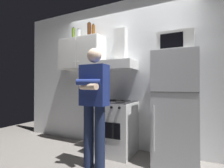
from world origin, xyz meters
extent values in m
plane|color=slate|center=(0.00, 0.00, 0.00)|extent=(7.00, 7.00, 0.00)
cube|color=white|center=(0.00, 0.60, 1.35)|extent=(4.80, 0.10, 2.70)
cube|color=white|center=(-0.85, 0.38, 1.75)|extent=(0.90, 0.34, 0.60)
cube|color=white|center=(-1.07, 0.20, 1.75)|extent=(0.43, 0.01, 0.58)
cube|color=white|center=(-0.62, 0.20, 1.75)|extent=(0.43, 0.01, 0.58)
sphere|color=#B2B2B7|center=(-0.89, 0.19, 1.57)|extent=(0.02, 0.02, 0.02)
sphere|color=#B2B2B7|center=(-0.81, 0.19, 1.57)|extent=(0.02, 0.02, 0.02)
cube|color=silver|center=(-0.05, 0.25, 0.42)|extent=(0.60, 0.60, 0.85)
cube|color=black|center=(-0.05, 0.25, 0.86)|extent=(0.59, 0.59, 0.01)
cube|color=black|center=(-0.05, -0.05, 0.45)|extent=(0.42, 0.01, 0.24)
cylinder|color=black|center=(-0.18, 0.13, 0.87)|extent=(0.16, 0.16, 0.01)
cylinder|color=black|center=(0.08, 0.13, 0.87)|extent=(0.16, 0.16, 0.01)
cylinder|color=black|center=(-0.18, 0.37, 0.87)|extent=(0.16, 0.16, 0.01)
cylinder|color=black|center=(0.08, 0.37, 0.87)|extent=(0.16, 0.16, 0.01)
cylinder|color=black|center=(-0.25, -0.06, 0.80)|extent=(0.04, 0.02, 0.04)
cylinder|color=black|center=(-0.12, -0.06, 0.80)|extent=(0.04, 0.02, 0.04)
cylinder|color=black|center=(0.02, -0.06, 0.80)|extent=(0.04, 0.02, 0.04)
cylinder|color=black|center=(0.15, -0.06, 0.80)|extent=(0.04, 0.02, 0.04)
cube|color=white|center=(-0.05, 0.33, 1.47)|extent=(0.60, 0.44, 0.15)
cube|color=white|center=(-0.05, 0.47, 1.85)|extent=(0.20, 0.16, 0.60)
cube|color=silver|center=(0.90, 0.25, 0.80)|extent=(0.60, 0.60, 1.60)
cube|color=#4C4C4C|center=(0.90, -0.05, 1.04)|extent=(0.59, 0.01, 0.01)
cylinder|color=silver|center=(0.65, -0.06, 0.56)|extent=(0.02, 0.02, 0.60)
cube|color=silver|center=(0.90, 0.27, 1.74)|extent=(0.48, 0.36, 0.28)
cube|color=black|center=(0.86, 0.09, 1.74)|extent=(0.30, 0.01, 0.20)
cylinder|color=#192342|center=(-0.19, -0.35, 0.42)|extent=(0.14, 0.14, 0.85)
cylinder|color=#192342|center=(-0.01, -0.35, 0.42)|extent=(0.14, 0.14, 0.85)
cube|color=navy|center=(-0.10, -0.35, 1.13)|extent=(0.38, 0.20, 0.56)
cylinder|color=navy|center=(-0.10, -0.49, 1.17)|extent=(0.33, 0.17, 0.08)
cylinder|color=beige|center=(-0.10, -0.49, 1.11)|extent=(0.33, 0.17, 0.08)
sphere|color=beige|center=(-0.10, -0.35, 1.54)|extent=(0.20, 0.20, 0.20)
cylinder|color=#B2B5BA|center=(-0.95, 0.41, 2.15)|extent=(0.09, 0.09, 0.20)
cylinder|color=black|center=(-0.95, 0.41, 2.26)|extent=(0.05, 0.05, 0.02)
cylinder|color=brown|center=(-0.59, 0.38, 2.16)|extent=(0.06, 0.06, 0.23)
cylinder|color=black|center=(-0.59, 0.38, 2.29)|extent=(0.04, 0.04, 0.02)
cylinder|color=#4C6B19|center=(-1.05, 0.37, 2.17)|extent=(0.06, 0.06, 0.23)
cylinder|color=black|center=(-1.05, 0.37, 2.29)|extent=(0.03, 0.03, 0.02)
cylinder|color=#47230F|center=(-0.70, 0.41, 2.19)|extent=(0.08, 0.08, 0.29)
cylinder|color=black|center=(-0.70, 0.41, 2.35)|extent=(0.04, 0.04, 0.02)
camera|label=1|loc=(1.16, -2.35, 1.12)|focal=27.38mm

